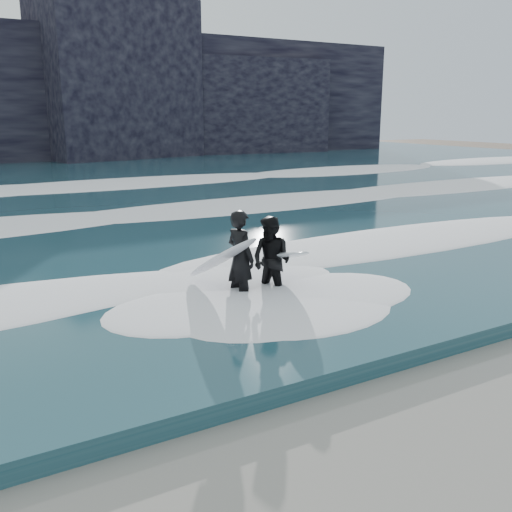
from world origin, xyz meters
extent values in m
cube|color=#1D434F|center=(0.00, 29.00, 0.15)|extent=(90.00, 52.00, 0.30)
ellipsoid|color=white|center=(0.00, 9.00, 0.40)|extent=(60.00, 3.20, 0.20)
ellipsoid|color=white|center=(0.00, 16.00, 0.42)|extent=(60.00, 4.00, 0.24)
ellipsoid|color=white|center=(0.00, 25.00, 0.45)|extent=(60.00, 4.80, 0.30)
imported|color=black|center=(0.22, 6.92, 0.97)|extent=(0.59, 0.78, 1.94)
ellipsoid|color=white|center=(-0.18, 6.97, 1.01)|extent=(0.99, 2.11, 1.22)
imported|color=black|center=(0.80, 6.70, 0.89)|extent=(0.98, 1.07, 1.78)
ellipsoid|color=silver|center=(1.22, 6.70, 0.96)|extent=(1.30, 2.28, 0.73)
camera|label=1|loc=(-5.01, -2.71, 3.76)|focal=40.00mm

